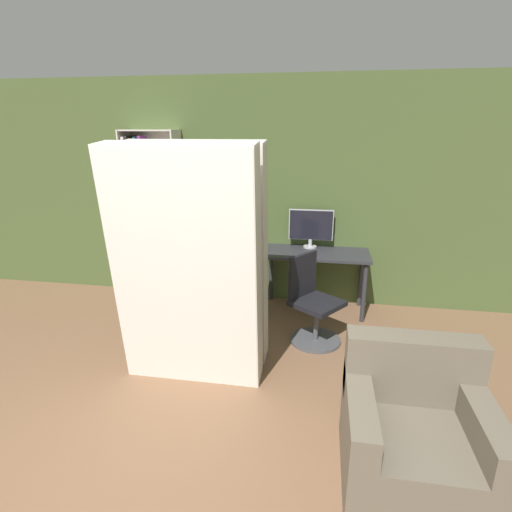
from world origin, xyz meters
TOP-DOWN VIEW (x-y plane):
  - wall_back at (0.00, 3.41)m, footprint 8.00×0.06m
  - desk at (0.95, 3.10)m, footprint 1.23×0.57m
  - monitor at (0.87, 3.28)m, footprint 0.53×0.16m
  - office_chair at (0.95, 2.36)m, footprint 0.61×0.61m
  - bookshelf at (-1.13, 3.24)m, footprint 0.67×0.34m
  - mattress_near at (-0.05, 1.48)m, footprint 1.18×0.44m
  - mattress_far at (-0.05, 1.85)m, footprint 1.18×0.43m
  - armchair at (1.62, 0.75)m, footprint 0.85×0.80m

SIDE VIEW (x-z plane):
  - armchair at x=1.62m, z-range -0.11..0.74m
  - office_chair at x=0.95m, z-range -0.09..0.81m
  - desk at x=0.95m, z-range 0.26..0.99m
  - bookshelf at x=-1.13m, z-range -0.08..2.02m
  - monitor at x=0.87m, z-range 0.76..1.23m
  - mattress_far at x=-0.05m, z-range 0.00..2.03m
  - mattress_near at x=-0.05m, z-range 0.00..2.03m
  - wall_back at x=0.00m, z-range 0.00..2.70m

